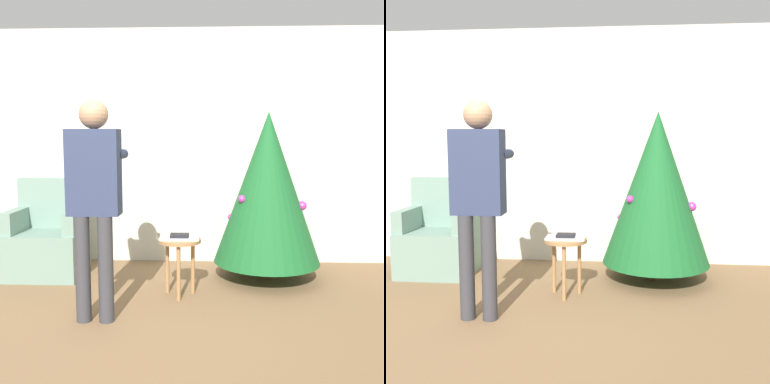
% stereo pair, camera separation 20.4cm
% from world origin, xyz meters
% --- Properties ---
extents(ground_plane, '(14.00, 14.00, 0.00)m').
position_xyz_m(ground_plane, '(0.00, 0.00, 0.00)').
color(ground_plane, brown).
extents(wall_back, '(8.00, 0.06, 2.70)m').
position_xyz_m(wall_back, '(0.00, 2.23, 1.35)').
color(wall_back, beige).
rests_on(wall_back, ground_plane).
extents(christmas_tree, '(1.09, 1.09, 1.72)m').
position_xyz_m(christmas_tree, '(1.29, 1.56, 0.95)').
color(christmas_tree, brown).
rests_on(christmas_tree, ground_plane).
extents(armchair, '(0.75, 0.65, 1.02)m').
position_xyz_m(armchair, '(-1.02, 1.61, 0.37)').
color(armchair, gray).
rests_on(armchair, ground_plane).
extents(person_standing, '(0.43, 0.57, 1.75)m').
position_xyz_m(person_standing, '(-0.21, 0.44, 1.05)').
color(person_standing, '#38383D').
rests_on(person_standing, ground_plane).
extents(side_stool, '(0.39, 0.39, 0.54)m').
position_xyz_m(side_stool, '(0.42, 1.00, 0.44)').
color(side_stool, '#A37547').
rests_on(side_stool, ground_plane).
extents(laptop, '(0.36, 0.21, 0.02)m').
position_xyz_m(laptop, '(0.42, 1.00, 0.55)').
color(laptop, silver).
rests_on(laptop, side_stool).
extents(book, '(0.17, 0.14, 0.02)m').
position_xyz_m(book, '(0.42, 1.00, 0.57)').
color(book, black).
rests_on(book, laptop).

